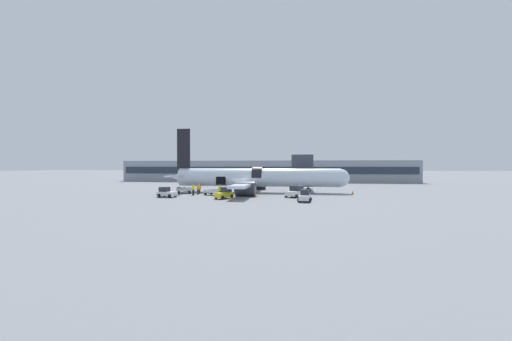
# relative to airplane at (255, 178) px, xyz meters

# --- Properties ---
(ground_plane) EXTENTS (500.00, 500.00, 0.00)m
(ground_plane) POSITION_rel_airplane_xyz_m (-2.50, -2.85, -2.52)
(ground_plane) COLOR gray
(terminal_strip) EXTENTS (84.81, 10.60, 6.11)m
(terminal_strip) POSITION_rel_airplane_xyz_m (-2.50, 39.04, 0.54)
(terminal_strip) COLOR gray
(terminal_strip) RESTS_ON ground_plane
(jet_bridge_stub) EXTENTS (3.80, 11.57, 6.62)m
(jet_bridge_stub) POSITION_rel_airplane_xyz_m (8.22, 6.36, 2.31)
(jet_bridge_stub) COLOR #4C4C51
(jet_bridge_stub) RESTS_ON ground_plane
(airplane) EXTENTS (31.39, 26.95, 11.29)m
(airplane) POSITION_rel_airplane_xyz_m (0.00, 0.00, 0.00)
(airplane) COLOR silver
(airplane) RESTS_ON ground_plane
(baggage_tug_lead) EXTENTS (1.95, 2.82, 1.56)m
(baggage_tug_lead) POSITION_rel_airplane_xyz_m (8.42, -13.08, -1.87)
(baggage_tug_lead) COLOR silver
(baggage_tug_lead) RESTS_ON ground_plane
(baggage_tug_mid) EXTENTS (2.46, 3.21, 1.61)m
(baggage_tug_mid) POSITION_rel_airplane_xyz_m (-2.79, -10.77, -1.84)
(baggage_tug_mid) COLOR yellow
(baggage_tug_mid) RESTS_ON ground_plane
(baggage_tug_rear) EXTENTS (3.05, 2.30, 1.50)m
(baggage_tug_rear) POSITION_rel_airplane_xyz_m (-11.75, -10.08, -1.88)
(baggage_tug_rear) COLOR silver
(baggage_tug_rear) RESTS_ON ground_plane
(baggage_tug_spare) EXTENTS (2.86, 3.29, 1.68)m
(baggage_tug_spare) POSITION_rel_airplane_xyz_m (7.01, -7.31, -1.80)
(baggage_tug_spare) COLOR silver
(baggage_tug_spare) RESTS_ON ground_plane
(baggage_cart_loading) EXTENTS (3.70, 2.53, 0.94)m
(baggage_cart_loading) POSITION_rel_airplane_xyz_m (-5.68, -5.96, -2.07)
(baggage_cart_loading) COLOR silver
(baggage_cart_loading) RESTS_ON ground_plane
(baggage_cart_queued) EXTENTS (3.56, 2.69, 1.14)m
(baggage_cart_queued) POSITION_rel_airplane_xyz_m (-11.46, -3.70, -2.00)
(baggage_cart_queued) COLOR #B7BABF
(baggage_cart_queued) RESTS_ON ground_plane
(ground_crew_loader_a) EXTENTS (0.45, 0.62, 1.77)m
(ground_crew_loader_a) POSITION_rel_airplane_xyz_m (-8.91, -6.43, -1.59)
(ground_crew_loader_a) COLOR black
(ground_crew_loader_a) RESTS_ON ground_plane
(ground_crew_loader_b) EXTENTS (0.60, 0.53, 1.76)m
(ground_crew_loader_b) POSITION_rel_airplane_xyz_m (-4.11, -8.28, -1.59)
(ground_crew_loader_b) COLOR #2D2D33
(ground_crew_loader_b) RESTS_ON ground_plane
(ground_crew_driver) EXTENTS (0.57, 0.45, 1.63)m
(ground_crew_driver) POSITION_rel_airplane_xyz_m (-8.70, -4.72, -1.66)
(ground_crew_driver) COLOR #2D2D33
(ground_crew_driver) RESTS_ON ground_plane
(ground_crew_supervisor) EXTENTS (0.57, 0.44, 1.63)m
(ground_crew_supervisor) POSITION_rel_airplane_xyz_m (-8.83, -3.61, -1.66)
(ground_crew_supervisor) COLOR #2D2D33
(ground_crew_supervisor) RESTS_ON ground_plane
(safety_cone_nose) EXTENTS (0.45, 0.45, 0.66)m
(safety_cone_nose) POSITION_rel_airplane_xyz_m (16.35, -1.09, -2.21)
(safety_cone_nose) COLOR black
(safety_cone_nose) RESTS_ON ground_plane
(safety_cone_engine_left) EXTENTS (0.59, 0.59, 0.68)m
(safety_cone_engine_left) POSITION_rel_airplane_xyz_m (-1.26, -13.74, -2.20)
(safety_cone_engine_left) COLOR black
(safety_cone_engine_left) RESTS_ON ground_plane
(safety_cone_wingtip) EXTENTS (0.56, 0.56, 0.66)m
(safety_cone_wingtip) POSITION_rel_airplane_xyz_m (1.13, -7.43, -2.21)
(safety_cone_wingtip) COLOR black
(safety_cone_wingtip) RESTS_ON ground_plane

